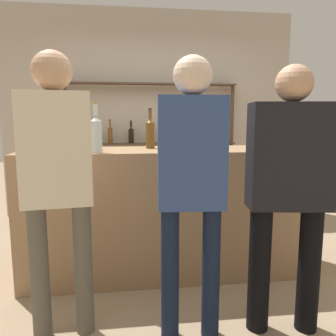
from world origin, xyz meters
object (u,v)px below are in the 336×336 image
ice_bucket (82,135)px  customer_left (57,172)px  customer_center (192,175)px  counter_bottle_1 (83,134)px  customer_right (289,183)px  counter_bottle_2 (287,135)px  wine_glass (267,135)px  counter_bottle_3 (96,133)px  counter_bottle_0 (150,133)px

ice_bucket → customer_left: 0.89m
ice_bucket → customer_center: bearing=-53.3°
counter_bottle_1 → customer_center: 1.06m
customer_left → customer_center: 0.78m
customer_right → counter_bottle_2: bearing=-16.9°
wine_glass → customer_left: customer_left is taller
counter_bottle_3 → customer_right: (1.18, -0.69, -0.27)m
counter_bottle_3 → ice_bucket: bearing=114.9°
customer_center → customer_right: (0.59, -0.01, -0.06)m
counter_bottle_0 → customer_left: (-0.61, -0.90, -0.19)m
counter_bottle_1 → customer_right: customer_right is taller
counter_bottle_0 → counter_bottle_2: size_ratio=1.12×
customer_left → customer_right: customer_left is taller
customer_center → ice_bucket: bearing=41.1°
counter_bottle_3 → customer_right: bearing=-30.1°
ice_bucket → customer_center: (0.73, -0.98, -0.19)m
ice_bucket → customer_center: customer_center is taller
counter_bottle_1 → counter_bottle_3: counter_bottle_3 is taller
counter_bottle_2 → customer_left: 1.82m
counter_bottle_1 → customer_left: 0.69m
counter_bottle_0 → customer_center: size_ratio=0.21×
counter_bottle_2 → wine_glass: (-0.12, 0.11, 0.00)m
customer_right → customer_left: bearing=93.5°
counter_bottle_0 → counter_bottle_1: size_ratio=1.01×
ice_bucket → customer_right: size_ratio=0.14×
counter_bottle_0 → counter_bottle_1: bearing=-155.6°
counter_bottle_3 → customer_center: bearing=-49.1°
counter_bottle_3 → wine_glass: bearing=6.3°
counter_bottle_2 → counter_bottle_3: bearing=-178.3°
counter_bottle_3 → counter_bottle_0: bearing=37.9°
customer_center → counter_bottle_2: bearing=-47.8°
counter_bottle_0 → ice_bucket: bearing=-176.6°
customer_center → customer_right: 0.59m
wine_glass → counter_bottle_3: bearing=-173.7°
counter_bottle_3 → customer_left: size_ratio=0.22×
counter_bottle_1 → customer_center: size_ratio=0.20×
customer_left → customer_center: customer_left is taller
wine_glass → customer_center: bearing=-134.4°
counter_bottle_2 → customer_right: 0.84m
counter_bottle_0 → counter_bottle_3: (-0.43, -0.33, 0.01)m
wine_glass → customer_center: customer_center is taller
counter_bottle_3 → wine_glass: (1.41, 0.15, -0.02)m
ice_bucket → customer_center: 1.24m
wine_glass → customer_left: (-1.59, -0.72, -0.18)m
counter_bottle_2 → customer_center: bearing=-142.3°
counter_bottle_0 → customer_right: size_ratio=0.21×
counter_bottle_3 → ice_bucket: counter_bottle_3 is taller
counter_bottle_0 → customer_left: bearing=-123.9°
counter_bottle_3 → customer_center: 0.93m
counter_bottle_1 → customer_left: customer_left is taller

